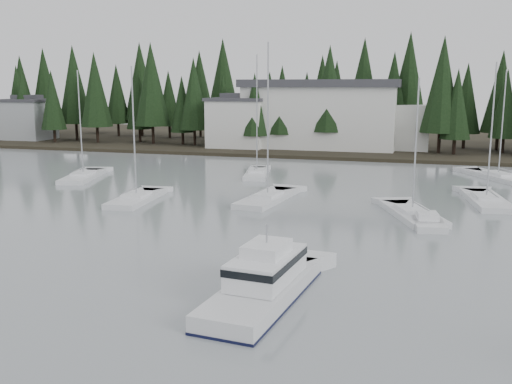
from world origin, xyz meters
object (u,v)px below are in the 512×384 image
(harbor_inn, at_px, (333,115))
(sailboat_8, at_px, (83,178))
(cabin_cruiser_center, at_px, (264,286))
(sailboat_1, at_px, (412,216))
(sailboat_5, at_px, (486,202))
(house_west, at_px, (238,122))
(sailboat_6, at_px, (268,200))
(sailboat_3, at_px, (498,178))
(house_far_west, at_px, (29,118))
(sailboat_4, at_px, (257,175))
(sailboat_10, at_px, (137,200))
(runabout_1, at_px, (427,224))

(harbor_inn, height_order, sailboat_8, sailboat_8)
(harbor_inn, xyz_separation_m, cabin_cruiser_center, (6.97, -66.33, -5.12))
(sailboat_1, height_order, sailboat_5, sailboat_5)
(house_west, relative_size, sailboat_6, 0.64)
(sailboat_3, height_order, sailboat_5, sailboat_5)
(house_far_west, relative_size, sailboat_8, 0.67)
(sailboat_4, distance_m, sailboat_10, 18.72)
(cabin_cruiser_center, distance_m, sailboat_6, 24.67)
(sailboat_5, bearing_deg, runabout_1, 145.50)
(cabin_cruiser_center, xyz_separation_m, sailboat_10, (-17.83, 20.18, -0.58))
(house_far_west, height_order, cabin_cruiser_center, house_far_west)
(sailboat_5, xyz_separation_m, runabout_1, (-5.17, -10.33, 0.07))
(cabin_cruiser_center, xyz_separation_m, sailboat_6, (-6.32, 23.84, -0.57))
(sailboat_3, bearing_deg, runabout_1, 134.08)
(house_far_west, relative_size, sailboat_1, 0.73)
(sailboat_10, bearing_deg, harbor_inn, -18.62)
(sailboat_5, bearing_deg, sailboat_3, -18.02)
(sailboat_3, bearing_deg, sailboat_1, 129.48)
(harbor_inn, height_order, runabout_1, harbor_inn)
(harbor_inn, height_order, sailboat_5, sailboat_5)
(house_west, relative_size, sailboat_5, 0.73)
(runabout_1, bearing_deg, harbor_inn, 7.91)
(sailboat_1, height_order, runabout_1, sailboat_1)
(cabin_cruiser_center, xyz_separation_m, runabout_1, (7.82, 18.10, -0.52))
(sailboat_8, xyz_separation_m, sailboat_10, (12.12, -10.05, 0.01))
(sailboat_6, bearing_deg, runabout_1, -105.47)
(sailboat_4, bearing_deg, cabin_cruiser_center, -174.97)
(harbor_inn, distance_m, sailboat_5, 43.22)
(sailboat_10, bearing_deg, sailboat_8, 44.97)
(sailboat_5, bearing_deg, sailboat_10, 97.08)
(house_west, distance_m, runabout_1, 54.10)
(sailboat_4, xyz_separation_m, sailboat_6, (5.11, -13.93, -0.01))
(cabin_cruiser_center, bearing_deg, sailboat_5, -18.88)
(house_far_west, bearing_deg, sailboat_3, -15.32)
(sailboat_10, bearing_deg, sailboat_5, -80.39)
(sailboat_6, bearing_deg, sailboat_1, -96.12)
(cabin_cruiser_center, xyz_separation_m, sailboat_5, (12.99, 28.43, -0.59))
(house_far_west, height_order, sailboat_8, sailboat_8)
(cabin_cruiser_center, height_order, runabout_1, cabin_cruiser_center)
(house_far_west, bearing_deg, sailboat_10, -44.14)
(sailboat_3, bearing_deg, house_west, 33.60)
(sailboat_8, bearing_deg, sailboat_5, -107.53)
(sailboat_8, bearing_deg, sailboat_6, -120.26)
(sailboat_4, bearing_deg, sailboat_6, -171.66)
(house_far_west, relative_size, sailboat_3, 0.66)
(sailboat_3, distance_m, sailboat_8, 47.38)
(sailboat_4, relative_size, runabout_1, 2.57)
(sailboat_6, height_order, runabout_1, sailboat_6)
(cabin_cruiser_center, distance_m, sailboat_3, 45.92)
(sailboat_10, distance_m, runabout_1, 25.74)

